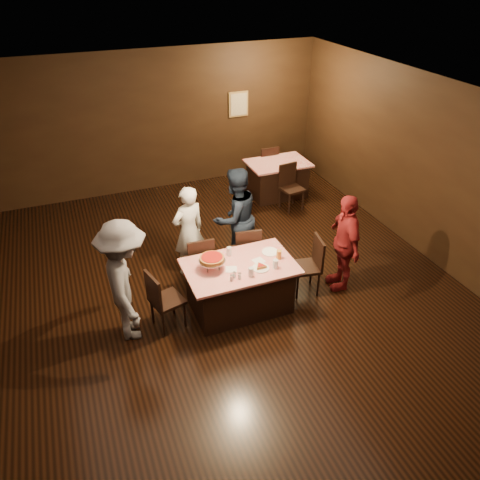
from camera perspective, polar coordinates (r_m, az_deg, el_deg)
name	(u,v)px	position (r m, az deg, el deg)	size (l,w,h in m)	color
room	(219,194)	(5.67, -2.61, 5.57)	(10.00, 10.04, 3.02)	black
main_table	(240,287)	(6.99, -0.03, -5.69)	(1.60, 1.00, 0.77)	red
back_table	(277,179)	(10.34, 4.57, 7.45)	(1.30, 0.90, 0.77)	#BB0C0E
chair_far_left	(199,261)	(7.41, -5.05, -2.52)	(0.42, 0.42, 0.95)	black
chair_far_right	(246,250)	(7.63, 0.70, -1.28)	(0.42, 0.42, 0.95)	black
chair_end_left	(167,299)	(6.70, -8.89, -7.12)	(0.42, 0.42, 0.95)	black
chair_end_right	(306,266)	(7.33, 8.00, -3.15)	(0.42, 0.42, 0.95)	black
chair_back_near	(292,188)	(9.74, 6.37, 6.32)	(0.42, 0.42, 0.95)	black
chair_back_far	(266,165)	(10.80, 3.20, 9.12)	(0.42, 0.42, 0.95)	black
diner_white_jacket	(189,231)	(7.59, -6.27, 1.08)	(0.57, 0.37, 1.57)	silver
diner_navy_hoodie	(235,218)	(7.75, -0.57, 2.73)	(0.85, 0.66, 1.74)	black
diner_grey_knit	(126,282)	(6.42, -13.76, -4.95)	(1.16, 0.67, 1.80)	slate
diner_red_shirt	(344,242)	(7.39, 12.59, -0.28)	(0.94, 0.39, 1.61)	maroon
pizza_stand	(212,259)	(6.59, -3.43, -2.31)	(0.38, 0.38, 0.22)	black
plate_with_slice	(261,267)	(6.69, 2.53, -3.30)	(0.25, 0.25, 0.06)	white
plate_empty	(270,252)	(7.05, 3.68, -1.46)	(0.25, 0.25, 0.01)	white
glass_front_left	(251,272)	(6.51, 1.35, -3.92)	(0.08, 0.08, 0.14)	silver
glass_front_right	(275,264)	(6.69, 4.35, -2.94)	(0.08, 0.08, 0.14)	silver
glass_amber	(279,255)	(6.89, 4.77, -1.79)	(0.08, 0.08, 0.14)	#BF7F26
glass_back	(229,251)	(6.94, -1.33, -1.40)	(0.08, 0.08, 0.14)	silver
condiments	(235,276)	(6.47, -0.60, -4.43)	(0.17, 0.10, 0.09)	silver
napkin_center	(259,261)	(6.86, 2.30, -2.56)	(0.16, 0.16, 0.01)	white
napkin_left	(231,269)	(6.68, -1.07, -3.59)	(0.16, 0.16, 0.01)	white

